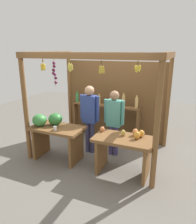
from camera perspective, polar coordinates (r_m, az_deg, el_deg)
name	(u,v)px	position (r m, az deg, el deg)	size (l,w,h in m)	color
ground_plane	(101,151)	(5.27, 0.81, -10.61)	(12.00, 12.00, 0.00)	slate
market_stall	(107,93)	(5.19, 2.58, 5.13)	(2.89, 1.97, 2.36)	brown
fruit_counter_left	(54,131)	(4.82, -11.81, -4.93)	(1.16, 0.64, 1.04)	brown
fruit_counter_right	(124,147)	(4.22, 7.09, -9.49)	(1.16, 0.64, 0.92)	brown
bottle_shelf_unit	(105,112)	(5.64, 2.00, -0.06)	(1.85, 0.22, 1.35)	brown
vendor_man	(90,114)	(4.89, -2.26, -0.43)	(0.48, 0.22, 1.63)	#3F3D63
vendor_woman	(114,118)	(4.80, 4.36, -1.56)	(0.48, 0.21, 1.54)	#443C72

